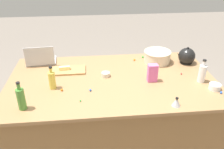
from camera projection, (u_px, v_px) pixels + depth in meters
ground_plane at (112, 147)px, 2.73m from camera, size 12.00×12.00×0.00m
island_counter at (112, 116)px, 2.51m from camera, size 1.99×1.15×0.90m
laptop at (41, 60)px, 2.59m from camera, size 0.32×0.25×0.22m
mixing_bowl_large at (157, 56)px, 2.61m from camera, size 0.29×0.29×0.13m
bottle_vinegar at (202, 73)px, 2.22m from camera, size 0.07×0.07×0.23m
bottle_oil at (52, 80)px, 2.12m from camera, size 0.06×0.06×0.22m
bottle_olive at (21, 98)px, 1.84m from camera, size 0.06×0.06×0.24m
kettle at (187, 56)px, 2.59m from camera, size 0.21×0.18×0.20m
cutting_board at (69, 70)px, 2.45m from camera, size 0.34×0.20×0.02m
butter_stick_left at (65, 68)px, 2.43m from camera, size 0.11×0.05×0.04m
ramekin_small at (215, 87)px, 2.13m from camera, size 0.10×0.10×0.05m
ramekin_medium at (106, 74)px, 2.34m from camera, size 0.08×0.08×0.04m
kitchen_timer at (176, 102)px, 1.90m from camera, size 0.07×0.07×0.08m
candy_bag at (152, 73)px, 2.23m from camera, size 0.09×0.06×0.17m
candy_0 at (80, 101)px, 1.97m from camera, size 0.01×0.01×0.01m
candy_1 at (161, 58)px, 2.70m from camera, size 0.02×0.02×0.02m
candy_2 at (90, 90)px, 2.11m from camera, size 0.02×0.02×0.02m
candy_3 at (134, 60)px, 2.67m from camera, size 0.02×0.02×0.02m
candy_4 at (143, 57)px, 2.74m from camera, size 0.02×0.02×0.02m
candy_5 at (221, 93)px, 2.07m from camera, size 0.02×0.02×0.02m
candy_7 at (62, 90)px, 2.11m from camera, size 0.02×0.02×0.02m
candy_8 at (181, 74)px, 2.38m from camera, size 0.02×0.02×0.02m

